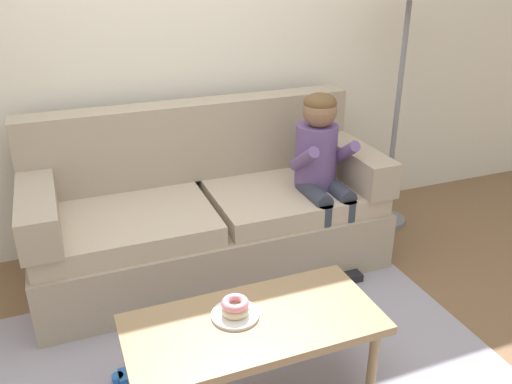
# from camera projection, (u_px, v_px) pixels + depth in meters

# --- Properties ---
(ground) EXTENTS (10.00, 10.00, 0.00)m
(ground) POSITION_uv_depth(u_px,v_px,m) (237.00, 348.00, 2.74)
(ground) COLOR brown
(wall_back) EXTENTS (8.00, 0.10, 2.80)m
(wall_back) POSITION_uv_depth(u_px,v_px,m) (159.00, 32.00, 3.34)
(wall_back) COLOR silver
(wall_back) RESTS_ON ground
(area_rug) EXTENTS (2.42, 1.88, 0.01)m
(area_rug) POSITION_uv_depth(u_px,v_px,m) (255.00, 381.00, 2.52)
(area_rug) COLOR #9993A3
(area_rug) RESTS_ON ground
(couch) EXTENTS (2.13, 0.90, 1.00)m
(couch) POSITION_uv_depth(u_px,v_px,m) (207.00, 214.00, 3.35)
(couch) COLOR tan
(couch) RESTS_ON ground
(coffee_table) EXTENTS (1.10, 0.52, 0.43)m
(coffee_table) POSITION_uv_depth(u_px,v_px,m) (253.00, 329.00, 2.29)
(coffee_table) COLOR #937551
(coffee_table) RESTS_ON ground
(person_child) EXTENTS (0.34, 0.58, 1.10)m
(person_child) POSITION_uv_depth(u_px,v_px,m) (322.00, 164.00, 3.26)
(person_child) COLOR #664C84
(person_child) RESTS_ON ground
(plate) EXTENTS (0.21, 0.21, 0.01)m
(plate) POSITION_uv_depth(u_px,v_px,m) (235.00, 315.00, 2.29)
(plate) COLOR white
(plate) RESTS_ON coffee_table
(donut) EXTENTS (0.17, 0.17, 0.04)m
(donut) POSITION_uv_depth(u_px,v_px,m) (235.00, 310.00, 2.28)
(donut) COLOR beige
(donut) RESTS_ON plate
(donut_second) EXTENTS (0.17, 0.17, 0.04)m
(donut_second) POSITION_uv_depth(u_px,v_px,m) (235.00, 303.00, 2.27)
(donut_second) COLOR pink
(donut_second) RESTS_ON donut
(toy_controller) EXTENTS (0.23, 0.09, 0.05)m
(toy_controller) POSITION_uv_depth(u_px,v_px,m) (136.00, 375.00, 2.53)
(toy_controller) COLOR blue
(toy_controller) RESTS_ON ground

